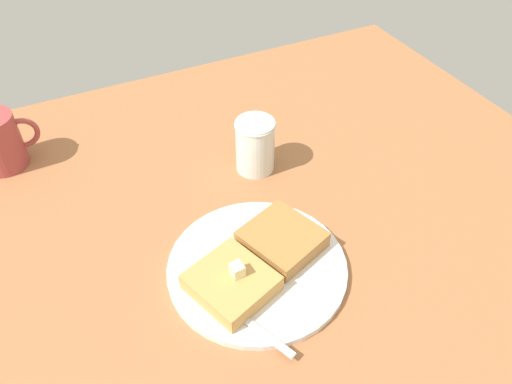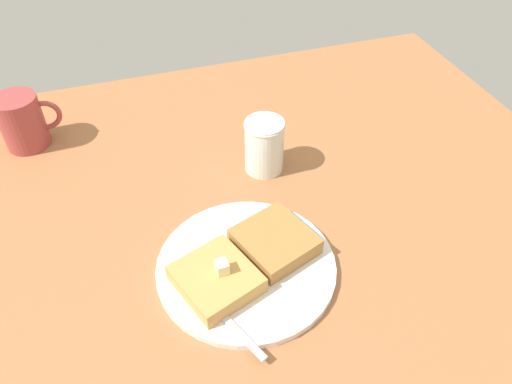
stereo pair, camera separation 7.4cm
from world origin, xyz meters
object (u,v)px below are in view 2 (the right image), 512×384
Objects in this scene: plate at (246,267)px; coffee_mug at (23,121)px; fork at (217,310)px; syrup_jar at (264,147)px.

coffee_mug is at bearing 125.88° from plate.
plate is at bearing -54.12° from coffee_mug.
fork reaches higher than plate.
syrup_jar reaches higher than plate.
plate is 48.79cm from coffee_mug.
fork is 1.63× the size of syrup_jar.
syrup_jar is 0.88× the size of coffee_mug.
syrup_jar is at bearing 64.78° from plate.
syrup_jar is at bearing -27.17° from coffee_mug.
syrup_jar is (9.39, 19.94, 3.82)cm from plate.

